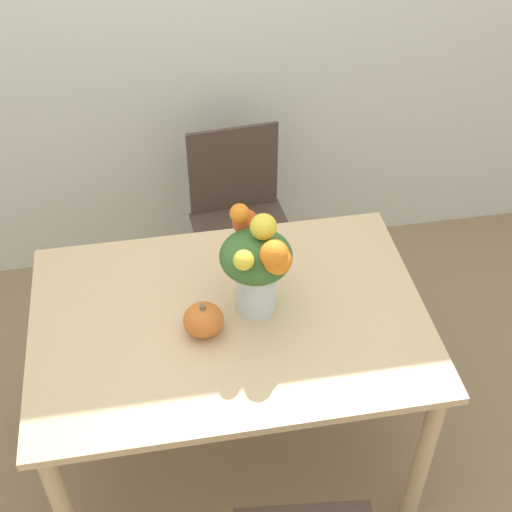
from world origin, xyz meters
TOP-DOWN VIEW (x-y plane):
  - ground_plane at (0.00, 0.00)m, footprint 12.00×12.00m
  - dining_table at (0.00, 0.00)m, footprint 1.30×0.90m
  - flower_vase at (0.10, 0.03)m, footprint 0.23×0.31m
  - pumpkin at (-0.09, -0.05)m, footprint 0.13×0.13m
  - dining_chair_near_window at (0.17, 0.83)m, footprint 0.45×0.45m

SIDE VIEW (x-z plane):
  - ground_plane at x=0.00m, z-range 0.00..0.00m
  - dining_chair_near_window at x=0.17m, z-range 0.02..0.88m
  - dining_table at x=0.00m, z-range 0.27..1.01m
  - pumpkin at x=-0.09m, z-range 0.73..0.85m
  - flower_vase at x=0.10m, z-range 0.75..1.13m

